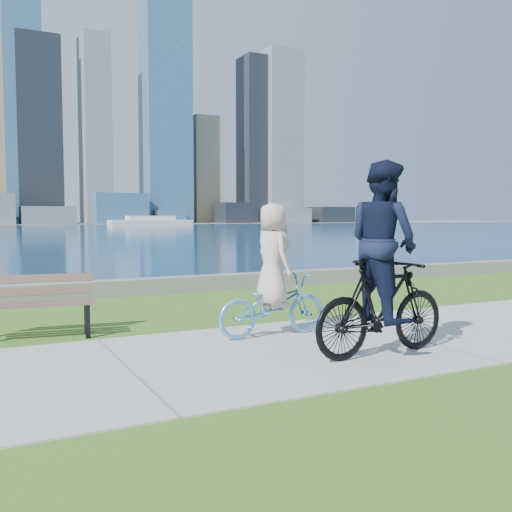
{
  "coord_description": "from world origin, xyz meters",
  "views": [
    {
      "loc": [
        -1.59,
        -6.35,
        1.76
      ],
      "look_at": [
        2.65,
        2.03,
        1.1
      ],
      "focal_mm": 40.0,
      "sensor_mm": 36.0,
      "label": 1
    }
  ],
  "objects": [
    {
      "name": "cyclist_man",
      "position": [
        2.98,
        -0.79,
        1.03
      ],
      "size": [
        0.78,
        2.04,
        2.42
      ],
      "rotation": [
        0.0,
        0.0,
        1.62
      ],
      "color": "black",
      "rests_on": "ground"
    },
    {
      "name": "seawall",
      "position": [
        0.0,
        6.2,
        0.17
      ],
      "size": [
        90.0,
        0.5,
        0.35
      ],
      "primitive_type": "cube",
      "color": "slate",
      "rests_on": "ground"
    },
    {
      "name": "concrete_path",
      "position": [
        0.0,
        0.0,
        0.01
      ],
      "size": [
        80.0,
        3.5,
        0.02
      ],
      "primitive_type": "cube",
      "color": "#989894",
      "rests_on": "ground"
    },
    {
      "name": "ground",
      "position": [
        0.0,
        0.0,
        0.0
      ],
      "size": [
        320.0,
        320.0,
        0.0
      ],
      "primitive_type": "plane",
      "color": "#335C18",
      "rests_on": "ground"
    },
    {
      "name": "park_bench",
      "position": [
        -0.8,
        2.38,
        0.55
      ],
      "size": [
        1.8,
        0.82,
        0.9
      ],
      "rotation": [
        0.0,
        0.0,
        -0.13
      ],
      "color": "black",
      "rests_on": "ground"
    },
    {
      "name": "cyclist_woman",
      "position": [
        2.32,
        0.85,
        0.73
      ],
      "size": [
        0.61,
        1.72,
        1.93
      ],
      "rotation": [
        0.0,
        0.0,
        1.58
      ],
      "color": "#5AA5DB",
      "rests_on": "ground"
    },
    {
      "name": "ferry_far",
      "position": [
        25.37,
        85.51,
        0.76
      ],
      "size": [
        13.46,
        3.85,
        1.83
      ],
      "color": "silver",
      "rests_on": "ground"
    }
  ]
}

